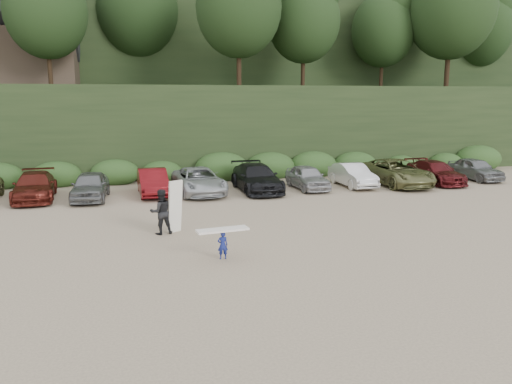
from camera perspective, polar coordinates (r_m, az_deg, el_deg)
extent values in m
plane|color=tan|center=(18.40, 0.37, -5.78)|extent=(120.00, 120.00, 0.00)
cube|color=black|center=(39.38, -7.76, 7.44)|extent=(80.00, 14.00, 6.00)
cube|color=black|center=(57.30, -10.01, 13.41)|extent=(90.00, 30.00, 16.00)
ellipsoid|color=black|center=(39.73, -8.07, 19.04)|extent=(66.00, 12.00, 10.00)
cube|color=#2B491E|center=(32.14, -7.10, 2.41)|extent=(46.20, 2.00, 1.20)
cube|color=brown|center=(41.85, -25.32, 13.58)|extent=(8.00, 6.00, 4.00)
imported|color=#571B14|center=(28.25, -23.96, 0.61)|extent=(2.27, 4.95, 1.40)
imported|color=slate|center=(27.23, -18.42, 0.67)|extent=(1.95, 4.31, 1.44)
imported|color=maroon|center=(27.66, -11.70, 1.13)|extent=(1.66, 4.33, 1.41)
imported|color=#B6B9BD|center=(27.63, -6.56, 1.28)|extent=(2.78, 5.29, 1.42)
imported|color=black|center=(28.17, 0.06, 1.63)|extent=(2.25, 5.27, 1.51)
imported|color=#9E9FA3|center=(29.01, 5.88, 1.69)|extent=(1.77, 4.06, 1.36)
imported|color=silver|center=(30.23, 10.98, 1.92)|extent=(1.57, 4.17, 1.36)
imported|color=olive|center=(31.25, 15.80, 2.17)|extent=(2.70, 5.64, 1.55)
imported|color=#521215|center=(32.74, 19.81, 2.14)|extent=(2.01, 4.71, 1.35)
imported|color=gray|center=(35.07, 23.77, 2.44)|extent=(1.79, 4.16, 1.40)
imported|color=navy|center=(16.49, -3.83, -6.09)|extent=(0.34, 0.23, 0.94)
cube|color=white|center=(16.34, -3.85, -4.33)|extent=(1.76, 0.69, 0.07)
imported|color=black|center=(19.64, -10.81, -2.24)|extent=(0.96, 0.80, 1.77)
cube|color=silver|center=(19.72, -9.24, -1.65)|extent=(0.66, 0.55, 2.09)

